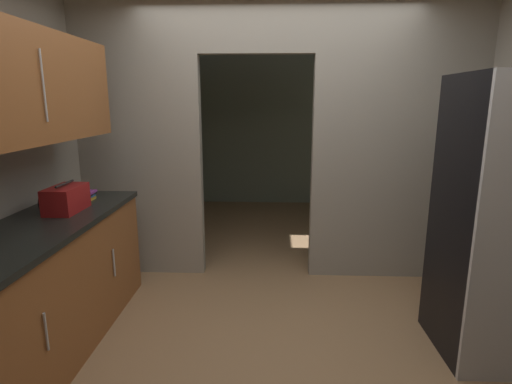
# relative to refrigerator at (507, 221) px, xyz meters

# --- Properties ---
(ground) EXTENTS (20.00, 20.00, 0.00)m
(ground) POSITION_rel_refrigerator_xyz_m (-1.48, -0.12, -0.93)
(ground) COLOR #93704C
(kitchen_partition) EXTENTS (3.75, 0.12, 2.70)m
(kitchen_partition) POSITION_rel_refrigerator_xyz_m (-1.43, 1.24, 0.51)
(kitchen_partition) COLOR #9E998C
(kitchen_partition) RESTS_ON ground
(adjoining_room_shell) EXTENTS (3.75, 2.97, 2.70)m
(adjoining_room_shell) POSITION_rel_refrigerator_xyz_m (-1.48, 3.27, 0.43)
(adjoining_room_shell) COLOR gray
(adjoining_room_shell) RESTS_ON ground
(refrigerator) EXTENTS (0.73, 0.71, 1.85)m
(refrigerator) POSITION_rel_refrigerator_xyz_m (0.00, 0.00, 0.00)
(refrigerator) COLOR black
(refrigerator) RESTS_ON ground
(lower_cabinet_run) EXTENTS (0.64, 2.16, 0.90)m
(lower_cabinet_run) POSITION_rel_refrigerator_xyz_m (-3.03, -0.18, -0.48)
(lower_cabinet_run) COLOR brown
(lower_cabinet_run) RESTS_ON ground
(upper_cabinet_counterside) EXTENTS (0.36, 1.94, 0.69)m
(upper_cabinet_counterside) POSITION_rel_refrigerator_xyz_m (-3.03, -0.18, 0.84)
(upper_cabinet_counterside) COLOR brown
(boombox) EXTENTS (0.21, 0.35, 0.21)m
(boombox) POSITION_rel_refrigerator_xyz_m (-3.01, 0.22, 0.07)
(boombox) COLOR maroon
(boombox) RESTS_ON lower_cabinet_run
(book_stack) EXTENTS (0.14, 0.16, 0.07)m
(book_stack) POSITION_rel_refrigerator_xyz_m (-3.02, 0.55, 0.01)
(book_stack) COLOR gold
(book_stack) RESTS_ON lower_cabinet_run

